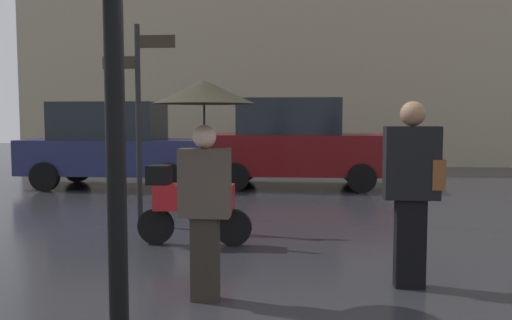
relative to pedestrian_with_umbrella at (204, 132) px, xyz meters
name	(u,v)px	position (x,y,z in m)	size (l,w,h in m)	color
pedestrian_with_umbrella	(204,132)	(0.00, 0.00, 0.00)	(0.89, 0.89, 1.93)	#2A241E
pedestrian_with_bag	(413,183)	(1.88, 0.53, -0.48)	(0.54, 0.24, 1.76)	black
parked_scooter	(191,201)	(-0.55, 2.02, -0.92)	(1.46, 0.32, 1.23)	black
parked_car_left	(296,143)	(0.70, 7.90, -0.46)	(4.22, 2.02, 2.05)	#590C0F
parked_car_right	(116,145)	(-3.46, 7.48, -0.50)	(4.28, 1.89, 1.96)	#1E234C
street_signpost	(139,105)	(-1.55, 3.14, 0.32)	(1.08, 0.08, 2.96)	black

